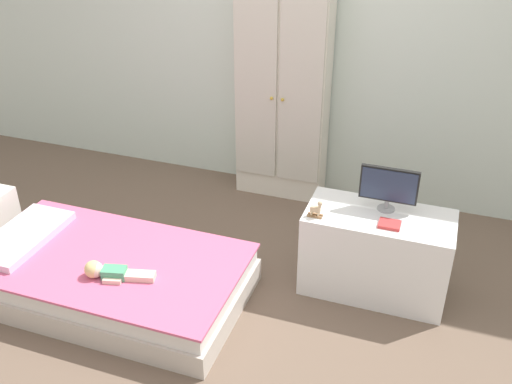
{
  "coord_description": "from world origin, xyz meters",
  "views": [
    {
      "loc": [
        1.0,
        -2.39,
        2.25
      ],
      "look_at": [
        0.01,
        0.4,
        0.56
      ],
      "focal_mm": 40.75,
      "sensor_mm": 36.0,
      "label": 1
    }
  ],
  "objects_px": {
    "rocking_horse_toy": "(316,210)",
    "book_red": "(390,224)",
    "tv_monitor": "(389,186)",
    "doll": "(106,271)",
    "tv_stand": "(376,253)",
    "wardrobe": "(283,92)",
    "bed": "(111,276)"
  },
  "relations": [
    {
      "from": "doll",
      "to": "rocking_horse_toy",
      "type": "height_order",
      "value": "rocking_horse_toy"
    },
    {
      "from": "doll",
      "to": "book_red",
      "type": "distance_m",
      "value": 1.57
    },
    {
      "from": "bed",
      "to": "doll",
      "type": "xyz_separation_m",
      "value": [
        0.09,
        -0.15,
        0.17
      ]
    },
    {
      "from": "tv_monitor",
      "to": "rocking_horse_toy",
      "type": "xyz_separation_m",
      "value": [
        -0.36,
        -0.21,
        -0.11
      ]
    },
    {
      "from": "tv_stand",
      "to": "book_red",
      "type": "distance_m",
      "value": 0.29
    },
    {
      "from": "wardrobe",
      "to": "tv_stand",
      "type": "height_order",
      "value": "wardrobe"
    },
    {
      "from": "book_red",
      "to": "rocking_horse_toy",
      "type": "bearing_deg",
      "value": -173.9
    },
    {
      "from": "tv_monitor",
      "to": "bed",
      "type": "bearing_deg",
      "value": -156.62
    },
    {
      "from": "rocking_horse_toy",
      "to": "book_red",
      "type": "xyz_separation_m",
      "value": [
        0.4,
        0.04,
        -0.04
      ]
    },
    {
      "from": "bed",
      "to": "tv_monitor",
      "type": "height_order",
      "value": "tv_monitor"
    },
    {
      "from": "bed",
      "to": "book_red",
      "type": "distance_m",
      "value": 1.64
    },
    {
      "from": "wardrobe",
      "to": "bed",
      "type": "bearing_deg",
      "value": -110.6
    },
    {
      "from": "wardrobe",
      "to": "book_red",
      "type": "height_order",
      "value": "wardrobe"
    },
    {
      "from": "doll",
      "to": "tv_stand",
      "type": "distance_m",
      "value": 1.54
    },
    {
      "from": "tv_monitor",
      "to": "book_red",
      "type": "relative_size",
      "value": 2.74
    },
    {
      "from": "wardrobe",
      "to": "rocking_horse_toy",
      "type": "relative_size",
      "value": 15.52
    },
    {
      "from": "tv_stand",
      "to": "book_red",
      "type": "height_order",
      "value": "book_red"
    },
    {
      "from": "book_red",
      "to": "tv_monitor",
      "type": "bearing_deg",
      "value": 105.04
    },
    {
      "from": "doll",
      "to": "tv_monitor",
      "type": "xyz_separation_m",
      "value": [
        1.38,
        0.79,
        0.38
      ]
    },
    {
      "from": "bed",
      "to": "rocking_horse_toy",
      "type": "relative_size",
      "value": 15.15
    },
    {
      "from": "doll",
      "to": "wardrobe",
      "type": "height_order",
      "value": "wardrobe"
    },
    {
      "from": "tv_stand",
      "to": "book_red",
      "type": "xyz_separation_m",
      "value": [
        0.06,
        -0.09,
        0.27
      ]
    },
    {
      "from": "rocking_horse_toy",
      "to": "bed",
      "type": "bearing_deg",
      "value": -158.9
    },
    {
      "from": "doll",
      "to": "book_red",
      "type": "height_order",
      "value": "book_red"
    },
    {
      "from": "doll",
      "to": "tv_stand",
      "type": "height_order",
      "value": "tv_stand"
    },
    {
      "from": "rocking_horse_toy",
      "to": "book_red",
      "type": "distance_m",
      "value": 0.4
    },
    {
      "from": "rocking_horse_toy",
      "to": "book_red",
      "type": "relative_size",
      "value": 0.88
    },
    {
      "from": "book_red",
      "to": "doll",
      "type": "bearing_deg",
      "value": -156.36
    },
    {
      "from": "tv_stand",
      "to": "doll",
      "type": "bearing_deg",
      "value": -152.24
    },
    {
      "from": "tv_stand",
      "to": "rocking_horse_toy",
      "type": "xyz_separation_m",
      "value": [
        -0.34,
        -0.14,
        0.31
      ]
    },
    {
      "from": "tv_stand",
      "to": "tv_monitor",
      "type": "bearing_deg",
      "value": 75.14
    },
    {
      "from": "bed",
      "to": "wardrobe",
      "type": "relative_size",
      "value": 0.98
    }
  ]
}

